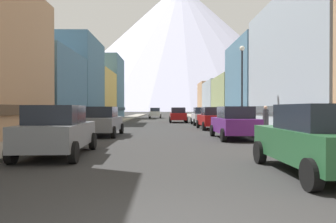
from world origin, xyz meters
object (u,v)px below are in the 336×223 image
Objects in this scene: trash_bin_right at (295,130)px; car_right_0 at (317,139)px; car_right_1 at (234,122)px; car_driving_1 at (178,115)px; car_right_2 at (212,118)px; car_right_3 at (202,116)px; streetlamp_right at (242,75)px; pedestrian_1 at (99,117)px; car_driving_0 at (155,113)px; car_left_0 at (58,130)px; pedestrian_0 at (266,120)px; car_left_1 at (102,121)px.

car_right_0 is at bearing -108.82° from trash_bin_right.
car_driving_1 is (-2.20, 20.33, 0.00)m from car_right_1.
car_right_3 is (-0.00, 6.68, 0.00)m from car_right_2.
trash_bin_right is 0.17× the size of streetlamp_right.
car_right_2 is 2.92× the size of pedestrian_1.
streetlamp_right reaches higher than car_right_0.
car_driving_0 is at bearing 98.17° from car_right_1.
car_right_1 is 38.01m from car_driving_0.
car_left_0 and car_right_2 have the same top height.
car_left_0 is at bearing -92.87° from car_driving_0.
streetlamp_right reaches higher than car_right_1.
car_left_0 and car_driving_1 have the same top height.
pedestrian_0 is at bearing 40.01° from car_left_0.
trash_bin_right is at bearing -81.28° from car_right_3.
car_right_2 is at bearing 113.18° from pedestrian_0.
car_left_0 is at bearing -82.67° from pedestrian_1.
car_right_2 is at bearing -26.09° from pedestrian_1.
car_driving_1 is at bearing -79.52° from car_driving_0.
car_right_3 and car_driving_0 have the same top height.
car_left_1 and car_driving_1 have the same top height.
car_left_1 is 2.61× the size of pedestrian_0.
car_left_1 is at bearing -77.37° from pedestrian_1.
car_right_3 is at bearing 69.97° from car_left_0.
car_left_0 is 19.23m from pedestrian_1.
pedestrian_0 is at bearing 78.19° from car_right_0.
car_right_1 is (0.00, 9.47, 0.00)m from car_right_0.
trash_bin_right is at bearing -49.72° from pedestrian_1.
car_left_1 is 11.20m from pedestrian_1.
trash_bin_right is at bearing -78.65° from car_driving_0.
pedestrian_0 is 0.29× the size of streetlamp_right.
car_right_0 is at bearing -101.81° from pedestrian_0.
car_right_2 is 6.22m from pedestrian_0.
car_driving_1 is 22.81m from trash_bin_right.
car_driving_1 is (-2.20, 5.68, 0.00)m from car_right_3.
trash_bin_right is (2.55, -16.63, -0.26)m from car_right_3.
car_right_2 is 1.01× the size of car_driving_0.
car_right_1 is 2.90× the size of pedestrian_1.
pedestrian_1 is (-10.05, 4.92, -0.05)m from car_right_2.
trash_bin_right is at bearing -88.65° from pedestrian_0.
pedestrian_0 is at bearing 91.35° from trash_bin_right.
trash_bin_right is at bearing 71.18° from car_right_0.
car_left_0 is 8.14m from car_left_1.
pedestrian_0 is (2.45, -5.72, 0.03)m from car_right_2.
car_driving_0 is at bearing 101.88° from streetlamp_right.
car_left_1 is 7.85m from car_right_1.
pedestrian_0 is 3.95m from streetlamp_right.
streetlamp_right is (1.55, 14.04, 3.09)m from car_right_0.
car_left_0 is at bearing -139.99° from pedestrian_0.
streetlamp_right is (1.55, 4.58, 3.09)m from car_right_1.
car_right_2 is 1.01× the size of car_driving_1.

